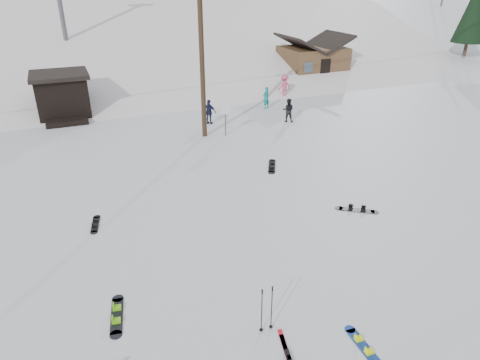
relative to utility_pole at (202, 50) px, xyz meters
name	(u,v)px	position (x,y,z in m)	size (l,w,h in m)	color
ground	(299,307)	(-2.00, -14.00, -4.68)	(200.00, 200.00, 0.00)	white
ski_slope	(105,127)	(-2.00, 41.00, -16.68)	(60.00, 75.00, 45.00)	white
ridge_right	(343,102)	(36.00, 36.00, -15.68)	(34.00, 85.00, 36.00)	white
treeline_right	(374,40)	(34.00, 28.00, -4.68)	(20.00, 60.00, 10.00)	black
treeline_crest	(77,21)	(-2.00, 72.00, -4.68)	(50.00, 6.00, 10.00)	black
utility_pole	(202,50)	(0.00, 0.00, 0.00)	(2.00, 0.26, 9.00)	#3A2819
trail_sign	(225,114)	(1.10, -0.42, -3.41)	(0.50, 0.09, 1.85)	#595B60
lift_hut	(62,95)	(-7.00, 6.94, -3.32)	(3.40, 4.10, 2.75)	black
cabin	(312,62)	(13.00, 10.00, -3.20)	(5.39, 4.40, 3.77)	brown
hero_snowboard	(364,346)	(-1.25, -15.83, -4.65)	(0.33, 1.46, 0.10)	#173B9A
hero_skis	(289,359)	(-3.11, -15.48, -4.65)	(0.57, 1.90, 0.10)	#B5121F
ski_poles	(267,309)	(-3.20, -14.42, -3.99)	(0.37, 0.10, 1.35)	black
board_scatter_b	(95,224)	(-6.67, -7.43, -4.66)	(0.47, 1.32, 0.09)	black
board_scatter_c	(117,315)	(-6.63, -12.44, -4.65)	(0.55, 1.65, 0.12)	black
board_scatter_d	(357,210)	(2.71, -10.25, -4.65)	(1.38, 1.08, 0.11)	black
board_scatter_f	(272,166)	(1.56, -5.27, -4.65)	(0.98, 1.56, 0.12)	black
skier_teal	(266,98)	(5.55, 3.59, -3.95)	(0.53, 0.35, 1.46)	#0C7D72
skier_dark	(288,110)	(5.53, 0.48, -3.96)	(0.70, 0.55, 1.44)	black
skier_pink	(284,86)	(8.01, 5.65, -3.86)	(1.06, 0.61, 1.65)	#D24A74
skier_navy	(209,112)	(0.95, 1.91, -3.94)	(0.87, 0.36, 1.49)	#161938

